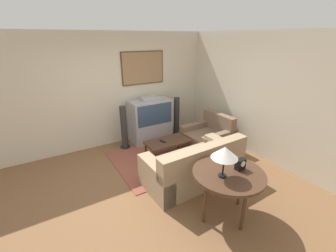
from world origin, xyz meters
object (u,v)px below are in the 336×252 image
tv (150,120)px  speaker_tower_right (177,118)px  couch (194,167)px  mantel_clock (240,164)px  coffee_table (167,143)px  armchair (208,138)px  table_lamp (225,153)px  console_table (228,176)px  speaker_tower_left (124,129)px

tv → speaker_tower_right: (0.76, -0.08, -0.05)m
couch → mantel_clock: size_ratio=11.08×
couch → coffee_table: bearing=-94.3°
couch → armchair: bearing=-142.3°
armchair → table_lamp: (-1.42, -1.91, 0.87)m
console_table → speaker_tower_left: size_ratio=0.97×
couch → console_table: size_ratio=1.79×
coffee_table → table_lamp: 2.22m
armchair → speaker_tower_left: bearing=-122.7°
table_lamp → coffee_table: bearing=80.6°
tv → table_lamp: table_lamp is taller
tv → speaker_tower_right: 0.76m
couch → armchair: couch is taller
tv → armchair: size_ratio=1.20×
armchair → mantel_clock: mantel_clock is taller
tv → couch: (-0.15, -2.06, -0.25)m
table_lamp → mantel_clock: 0.45m
coffee_table → speaker_tower_right: (0.85, 0.92, 0.16)m
coffee_table → speaker_tower_right: size_ratio=0.91×
couch → speaker_tower_right: 2.18m
table_lamp → speaker_tower_left: size_ratio=0.42×
speaker_tower_left → console_table: bearing=-80.8°
console_table → speaker_tower_left: (-0.48, 2.94, -0.19)m
tv → couch: bearing=-94.0°
coffee_table → speaker_tower_right: speaker_tower_right is taller
speaker_tower_left → speaker_tower_right: (1.51, 0.00, 0.00)m
couch → speaker_tower_right: bearing=-115.9°
table_lamp → speaker_tower_left: (-0.32, 2.96, -0.63)m
couch → speaker_tower_right: size_ratio=1.72×
coffee_table → mantel_clock: mantel_clock is taller
table_lamp → mantel_clock: table_lamp is taller
tv → speaker_tower_right: tv is taller
mantel_clock → couch: bearing=93.3°
speaker_tower_right → tv: bearing=173.8°
couch → table_lamp: 1.32m
couch → speaker_tower_right: speaker_tower_right is taller
tv → console_table: tv is taller
console_table → mantel_clock: size_ratio=6.20×
coffee_table → speaker_tower_right: 1.26m
speaker_tower_right → table_lamp: bearing=-111.8°
tv → table_lamp: bearing=-98.1°
tv → mantel_clock: 3.06m
armchair → console_table: size_ratio=0.94×
speaker_tower_left → couch: bearing=-72.8°
coffee_table → mantel_clock: size_ratio=5.84×
speaker_tower_right → couch: bearing=-114.5°
speaker_tower_right → armchair: bearing=-77.3°
armchair → console_table: armchair is taller
mantel_clock → coffee_table: bearing=90.1°
mantel_clock → speaker_tower_right: speaker_tower_right is taller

